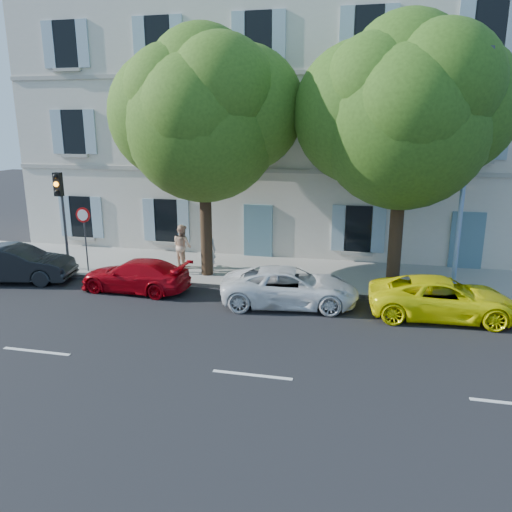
% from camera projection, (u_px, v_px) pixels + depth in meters
% --- Properties ---
extents(ground, '(90.00, 90.00, 0.00)m').
position_uv_depth(ground, '(280.00, 316.00, 15.98)').
color(ground, black).
extents(sidewalk, '(36.00, 4.50, 0.15)m').
position_uv_depth(sidewalk, '(299.00, 274.00, 20.16)').
color(sidewalk, '#A09E96').
rests_on(sidewalk, ground).
extents(kerb, '(36.00, 0.16, 0.16)m').
position_uv_depth(kerb, '(291.00, 291.00, 18.11)').
color(kerb, '#9E998E').
rests_on(kerb, ground).
extents(building, '(28.00, 7.00, 12.00)m').
position_uv_depth(building, '(318.00, 123.00, 24.07)').
color(building, beige).
rests_on(building, ground).
extents(car_dark_sedan, '(4.56, 2.35, 1.43)m').
position_uv_depth(car_dark_sedan, '(16.00, 264.00, 19.30)').
color(car_dark_sedan, black).
rests_on(car_dark_sedan, ground).
extents(car_red_coupe, '(4.14, 1.87, 1.18)m').
position_uv_depth(car_red_coupe, '(135.00, 275.00, 18.27)').
color(car_red_coupe, '#A3040E').
rests_on(car_red_coupe, ground).
extents(car_white_coupe, '(4.83, 2.69, 1.28)m').
position_uv_depth(car_white_coupe, '(290.00, 287.00, 16.81)').
color(car_white_coupe, white).
rests_on(car_white_coupe, ground).
extents(car_yellow_supercar, '(4.71, 2.36, 1.28)m').
position_uv_depth(car_yellow_supercar, '(443.00, 298.00, 15.73)').
color(car_yellow_supercar, '#F7EF0A').
rests_on(car_yellow_supercar, ground).
extents(tree_left, '(5.83, 5.83, 9.04)m').
position_uv_depth(tree_left, '(203.00, 124.00, 18.44)').
color(tree_left, '#3A2819').
rests_on(tree_left, sidewalk).
extents(tree_right, '(5.90, 5.90, 9.09)m').
position_uv_depth(tree_right, '(404.00, 123.00, 16.88)').
color(tree_right, '#3A2819').
rests_on(tree_right, sidewalk).
extents(traffic_light, '(0.31, 0.45, 3.97)m').
position_uv_depth(traffic_light, '(61.00, 200.00, 19.85)').
color(traffic_light, '#383A3D').
rests_on(traffic_light, sidewalk).
extents(road_sign, '(0.61, 0.09, 2.62)m').
position_uv_depth(road_sign, '(84.00, 226.00, 19.86)').
color(road_sign, '#383A3D').
rests_on(road_sign, sidewalk).
extents(street_lamp, '(0.37, 1.72, 8.03)m').
position_uv_depth(street_lamp, '(467.00, 164.00, 16.10)').
color(street_lamp, '#7293BF').
rests_on(street_lamp, sidewalk).
extents(pedestrian_a, '(0.72, 0.57, 1.71)m').
position_uv_depth(pedestrian_a, '(208.00, 251.00, 20.16)').
color(pedestrian_a, silver).
rests_on(pedestrian_a, sidewalk).
extents(pedestrian_b, '(1.10, 1.05, 1.78)m').
position_uv_depth(pedestrian_b, '(182.00, 246.00, 20.80)').
color(pedestrian_b, '#D4A987').
rests_on(pedestrian_b, sidewalk).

